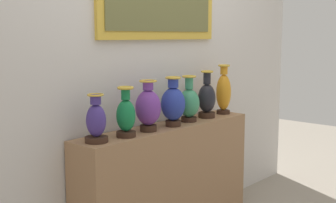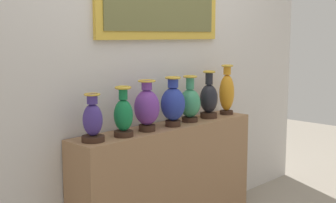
{
  "view_description": "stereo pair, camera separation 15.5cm",
  "coord_description": "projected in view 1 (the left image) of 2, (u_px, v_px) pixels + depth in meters",
  "views": [
    {
      "loc": [
        -2.44,
        -2.18,
        1.5
      ],
      "look_at": [
        0.0,
        0.0,
        1.02
      ],
      "focal_mm": 48.89,
      "sensor_mm": 36.0,
      "label": 1
    },
    {
      "loc": [
        -2.33,
        -2.29,
        1.5
      ],
      "look_at": [
        0.0,
        0.0,
        1.02
      ],
      "focal_mm": 48.89,
      "sensor_mm": 36.0,
      "label": 2
    }
  ],
  "objects": [
    {
      "name": "vase_amber",
      "position": [
        224.0,
        92.0,
        3.8
      ],
      "size": [
        0.12,
        0.12,
        0.41
      ],
      "color": "#382319",
      "rests_on": "display_shelf"
    },
    {
      "name": "vase_onyx",
      "position": [
        207.0,
        99.0,
        3.63
      ],
      "size": [
        0.14,
        0.14,
        0.38
      ],
      "color": "#382319",
      "rests_on": "display_shelf"
    },
    {
      "name": "vase_violet",
      "position": [
        148.0,
        108.0,
        3.11
      ],
      "size": [
        0.18,
        0.18,
        0.35
      ],
      "color": "#382319",
      "rests_on": "display_shelf"
    },
    {
      "name": "vase_emerald",
      "position": [
        126.0,
        116.0,
        2.94
      ],
      "size": [
        0.13,
        0.13,
        0.33
      ],
      "color": "#382319",
      "rests_on": "display_shelf"
    },
    {
      "name": "display_shelf",
      "position": [
        168.0,
        182.0,
        3.39
      ],
      "size": [
        1.6,
        0.3,
        0.85
      ],
      "primitive_type": "cube",
      "color": "#99704C",
      "rests_on": "ground_plane"
    },
    {
      "name": "vase_jade",
      "position": [
        189.0,
        102.0,
        3.46
      ],
      "size": [
        0.16,
        0.16,
        0.35
      ],
      "color": "#382319",
      "rests_on": "display_shelf"
    },
    {
      "name": "vase_indigo",
      "position": [
        96.0,
        122.0,
        2.79
      ],
      "size": [
        0.14,
        0.14,
        0.3
      ],
      "color": "#382319",
      "rests_on": "display_shelf"
    },
    {
      "name": "vase_cobalt",
      "position": [
        173.0,
        104.0,
        3.29
      ],
      "size": [
        0.18,
        0.18,
        0.36
      ],
      "color": "#382319",
      "rests_on": "display_shelf"
    },
    {
      "name": "back_wall",
      "position": [
        147.0,
        27.0,
        3.36
      ],
      "size": [
        3.95,
        0.14,
        3.11
      ],
      "color": "silver",
      "rests_on": "ground_plane"
    }
  ]
}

